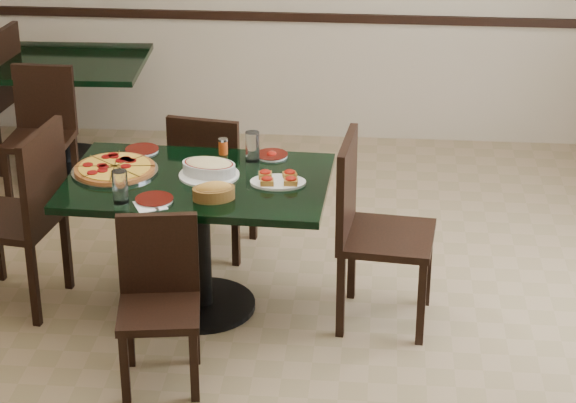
# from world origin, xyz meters

# --- Properties ---
(floor) EXTENTS (5.50, 5.50, 0.00)m
(floor) POSITION_xyz_m (0.00, 0.00, 0.00)
(floor) COLOR #7F6749
(floor) RESTS_ON ground
(room_shell) EXTENTS (5.50, 5.50, 5.50)m
(room_shell) POSITION_xyz_m (1.02, 1.73, 1.17)
(room_shell) COLOR white
(room_shell) RESTS_ON floor
(main_table) EXTENTS (1.36, 0.91, 0.75)m
(main_table) POSITION_xyz_m (-0.35, 0.18, 0.57)
(main_table) COLOR black
(main_table) RESTS_ON floor
(back_table) EXTENTS (1.19, 0.89, 0.75)m
(back_table) POSITION_xyz_m (-1.60, 2.07, 0.52)
(back_table) COLOR black
(back_table) RESTS_ON floor
(chair_far) EXTENTS (0.47, 0.47, 0.88)m
(chair_far) POSITION_xyz_m (-0.38, 0.81, 0.49)
(chair_far) COLOR black
(chair_far) RESTS_ON floor
(chair_near) EXTENTS (0.43, 0.43, 0.81)m
(chair_near) POSITION_xyz_m (-0.43, -0.46, 0.45)
(chair_near) COLOR black
(chair_near) RESTS_ON floor
(chair_right) EXTENTS (0.51, 0.51, 1.00)m
(chair_right) POSITION_xyz_m (0.53, 0.15, 0.56)
(chair_right) COLOR black
(chair_right) RESTS_ON floor
(chair_left) EXTENTS (0.53, 0.53, 1.00)m
(chair_left) POSITION_xyz_m (-1.25, 0.15, 0.57)
(chair_left) COLOR black
(chair_left) RESTS_ON floor
(back_chair_near) EXTENTS (0.41, 0.41, 0.85)m
(back_chair_near) POSITION_xyz_m (-1.58, 1.56, 0.47)
(back_chair_near) COLOR black
(back_chair_near) RESTS_ON floor
(pepperoni_pizza) EXTENTS (0.45, 0.45, 0.04)m
(pepperoni_pizza) POSITION_xyz_m (-0.79, 0.24, 0.77)
(pepperoni_pizza) COLOR #B0AFB6
(pepperoni_pizza) RESTS_ON main_table
(lasagna_casserole) EXTENTS (0.31, 0.31, 0.09)m
(lasagna_casserole) POSITION_xyz_m (-0.29, 0.23, 0.80)
(lasagna_casserole) COLOR silver
(lasagna_casserole) RESTS_ON main_table
(bread_basket) EXTENTS (0.24, 0.20, 0.09)m
(bread_basket) POSITION_xyz_m (-0.23, -0.05, 0.79)
(bread_basket) COLOR brown
(bread_basket) RESTS_ON main_table
(bruschetta_platter) EXTENTS (0.29, 0.21, 0.05)m
(bruschetta_platter) POSITION_xyz_m (0.07, 0.16, 0.77)
(bruschetta_platter) COLOR silver
(bruschetta_platter) RESTS_ON main_table
(side_plate_near) EXTENTS (0.19, 0.19, 0.02)m
(side_plate_near) POSITION_xyz_m (-0.51, -0.10, 0.76)
(side_plate_near) COLOR silver
(side_plate_near) RESTS_ON main_table
(side_plate_far_r) EXTENTS (0.17, 0.17, 0.03)m
(side_plate_far_r) POSITION_xyz_m (-0.00, 0.52, 0.76)
(side_plate_far_r) COLOR silver
(side_plate_far_r) RESTS_ON main_table
(side_plate_far_l) EXTENTS (0.18, 0.18, 0.02)m
(side_plate_far_l) POSITION_xyz_m (-0.70, 0.53, 0.76)
(side_plate_far_l) COLOR silver
(side_plate_far_l) RESTS_ON main_table
(napkin_setting) EXTENTS (0.19, 0.19, 0.01)m
(napkin_setting) POSITION_xyz_m (-0.52, -0.15, 0.75)
(napkin_setting) COLOR white
(napkin_setting) RESTS_ON main_table
(water_glass_a) EXTENTS (0.07, 0.07, 0.16)m
(water_glass_a) POSITION_xyz_m (-0.09, 0.45, 0.83)
(water_glass_a) COLOR silver
(water_glass_a) RESTS_ON main_table
(water_glass_b) EXTENTS (0.08, 0.08, 0.16)m
(water_glass_b) POSITION_xyz_m (-0.67, -0.12, 0.83)
(water_glass_b) COLOR silver
(water_glass_b) RESTS_ON main_table
(pepper_shaker) EXTENTS (0.05, 0.05, 0.09)m
(pepper_shaker) POSITION_xyz_m (-0.26, 0.53, 0.80)
(pepper_shaker) COLOR #AC3912
(pepper_shaker) RESTS_ON main_table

